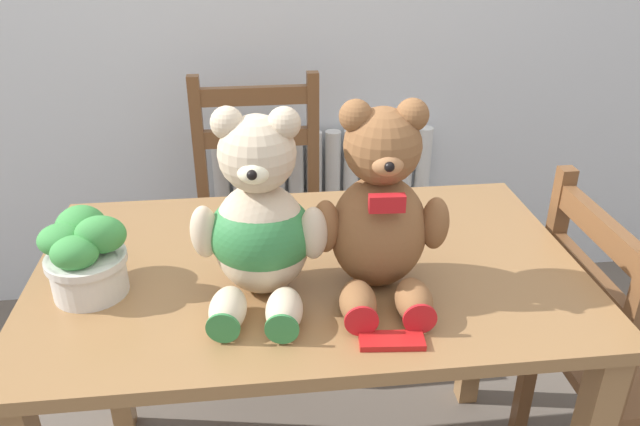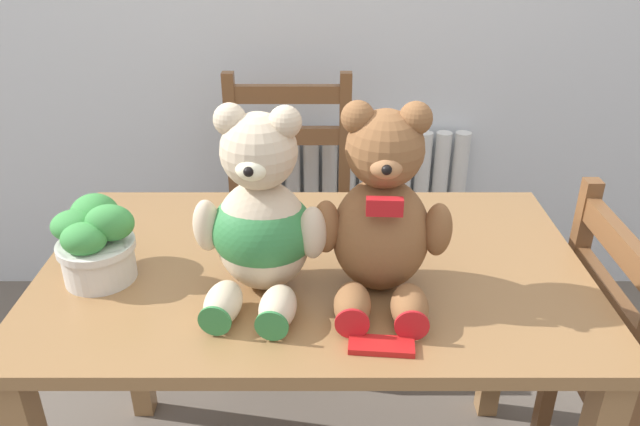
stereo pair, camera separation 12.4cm
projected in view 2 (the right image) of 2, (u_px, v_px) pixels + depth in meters
name	position (u px, v px, depth m)	size (l,w,h in m)	color
radiator	(355.00, 222.00, 2.51)	(0.86, 0.10, 0.70)	silver
dining_table	(313.00, 307.00, 1.45)	(1.20, 0.74, 0.76)	olive
wooden_chair_behind	(287.00, 220.00, 2.17)	(0.43, 0.38, 0.97)	brown
teddy_bear_left	(260.00, 221.00, 1.24)	(0.28, 0.30, 0.40)	beige
teddy_bear_right	(381.00, 216.00, 1.23)	(0.28, 0.28, 0.40)	brown
potted_plant	(93.00, 240.00, 1.31)	(0.18, 0.20, 0.17)	beige
chocolate_bar	(380.00, 346.00, 1.13)	(0.12, 0.05, 0.01)	red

